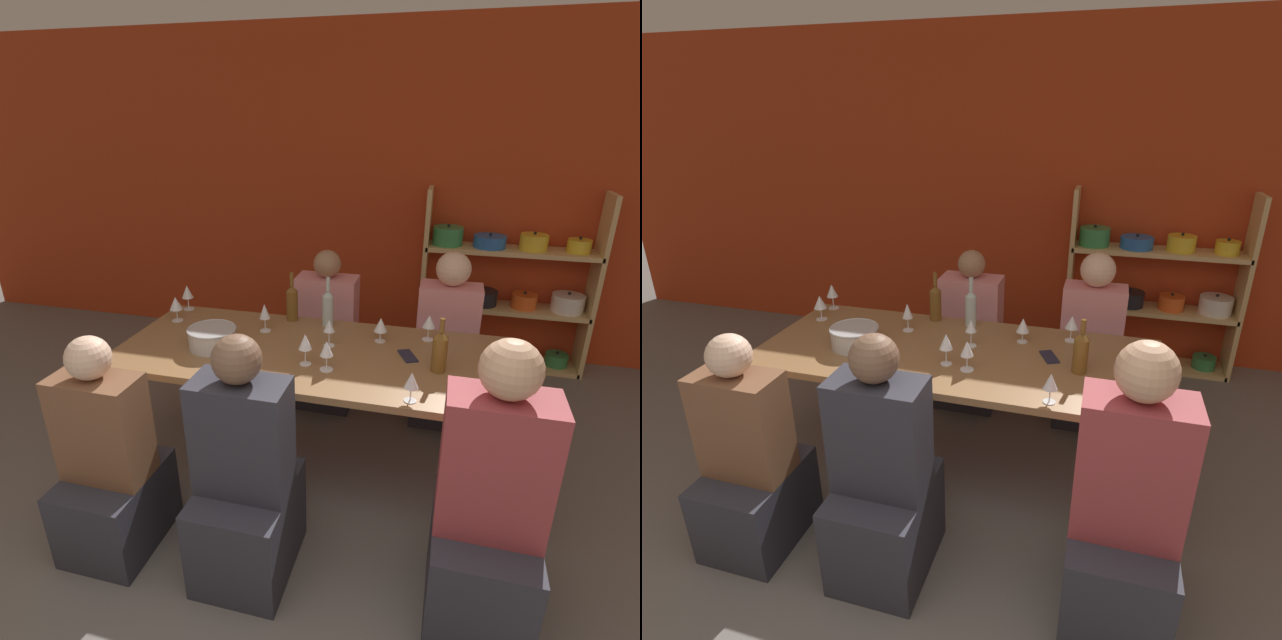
{
  "view_description": "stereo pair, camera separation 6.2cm",
  "coord_description": "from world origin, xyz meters",
  "views": [
    {
      "loc": [
        0.49,
        -0.51,
        2.0
      ],
      "look_at": [
        -0.18,
        2.04,
        0.91
      ],
      "focal_mm": 28.0,
      "sensor_mm": 36.0,
      "label": 1
    },
    {
      "loc": [
        0.55,
        -0.49,
        2.0
      ],
      "look_at": [
        -0.18,
        2.04,
        0.91
      ],
      "focal_mm": 28.0,
      "sensor_mm": 36.0,
      "label": 2
    }
  ],
  "objects": [
    {
      "name": "wine_bottle_dark",
      "position": [
        -0.44,
        2.35,
        0.89
      ],
      "size": [
        0.07,
        0.07,
        0.32
      ],
      "color": "brown",
      "rests_on": "dining_table"
    },
    {
      "name": "wine_glass_red_b",
      "position": [
        0.39,
        1.54,
        0.87
      ],
      "size": [
        0.07,
        0.07,
        0.15
      ],
      "color": "white",
      "rests_on": "dining_table"
    },
    {
      "name": "person_near_c",
      "position": [
        -0.97,
        1.1,
        0.41
      ],
      "size": [
        0.4,
        0.5,
        1.12
      ],
      "color": "#2D2D38",
      "rests_on": "ground_plane"
    },
    {
      "name": "wine_glass_empty_a",
      "position": [
        0.43,
        2.25,
        0.88
      ],
      "size": [
        0.08,
        0.08,
        0.16
      ],
      "color": "white",
      "rests_on": "dining_table"
    },
    {
      "name": "wine_glass_red_a",
      "position": [
        -0.12,
        2.02,
        0.88
      ],
      "size": [
        0.07,
        0.07,
        0.16
      ],
      "color": "white",
      "rests_on": "dining_table"
    },
    {
      "name": "wall_back_red",
      "position": [
        0.0,
        3.83,
        1.35
      ],
      "size": [
        8.8,
        0.06,
        2.7
      ],
      "color": "#B23819",
      "rests_on": "ground_plane"
    },
    {
      "name": "wine_glass_white_a",
      "position": [
        -0.19,
        1.77,
        0.89
      ],
      "size": [
        0.07,
        0.07,
        0.18
      ],
      "color": "white",
      "rests_on": "dining_table"
    },
    {
      "name": "wine_glass_white_b",
      "position": [
        -1.16,
        2.15,
        0.88
      ],
      "size": [
        0.08,
        0.08,
        0.16
      ],
      "color": "white",
      "rests_on": "dining_table"
    },
    {
      "name": "wine_bottle_amber",
      "position": [
        0.5,
        1.87,
        0.88
      ],
      "size": [
        0.08,
        0.08,
        0.29
      ],
      "color": "brown",
      "rests_on": "dining_table"
    },
    {
      "name": "person_far_b",
      "position": [
        0.54,
        2.7,
        0.44
      ],
      "size": [
        0.4,
        0.5,
        1.19
      ],
      "rotation": [
        0.0,
        0.0,
        3.14
      ],
      "color": "#2D2D38",
      "rests_on": "ground_plane"
    },
    {
      "name": "person_near_b",
      "position": [
        0.74,
        1.13,
        0.48
      ],
      "size": [
        0.41,
        0.51,
        1.3
      ],
      "color": "#2D2D38",
      "rests_on": "ground_plane"
    },
    {
      "name": "person_near_a",
      "position": [
        -0.28,
        1.12,
        0.44
      ],
      "size": [
        0.41,
        0.51,
        1.2
      ],
      "color": "#2D2D38",
      "rests_on": "ground_plane"
    },
    {
      "name": "dining_table",
      "position": [
        -0.18,
        1.94,
        0.67
      ],
      "size": [
        2.24,
        0.95,
        0.76
      ],
      "color": "olive",
      "rests_on": "ground_plane"
    },
    {
      "name": "person_far_a",
      "position": [
        -0.3,
        2.73,
        0.41
      ],
      "size": [
        0.43,
        0.53,
        1.14
      ],
      "rotation": [
        0.0,
        0.0,
        3.14
      ],
      "color": "#2D2D38",
      "rests_on": "ground_plane"
    },
    {
      "name": "mixing_bowl",
      "position": [
        -0.76,
        1.84,
        0.82
      ],
      "size": [
        0.28,
        0.28,
        0.12
      ],
      "color": "#B7BABC",
      "rests_on": "dining_table"
    },
    {
      "name": "wine_glass_empty_c",
      "position": [
        -0.55,
        2.14,
        0.89
      ],
      "size": [
        0.07,
        0.07,
        0.18
      ],
      "color": "white",
      "rests_on": "dining_table"
    },
    {
      "name": "cell_phone",
      "position": [
        0.34,
        2.0,
        0.77
      ],
      "size": [
        0.13,
        0.17,
        0.01
      ],
      "color": "#1E2338",
      "rests_on": "dining_table"
    },
    {
      "name": "wine_glass_red_c",
      "position": [
        0.16,
        2.16,
        0.86
      ],
      "size": [
        0.08,
        0.08,
        0.15
      ],
      "color": "white",
      "rests_on": "dining_table"
    },
    {
      "name": "wine_glass_empty_b",
      "position": [
        -1.19,
        2.35,
        0.88
      ],
      "size": [
        0.08,
        0.08,
        0.17
      ],
      "color": "white",
      "rests_on": "dining_table"
    },
    {
      "name": "wine_glass_empty_d",
      "position": [
        -0.06,
        1.74,
        0.88
      ],
      "size": [
        0.07,
        0.07,
        0.16
      ],
      "color": "white",
      "rests_on": "dining_table"
    },
    {
      "name": "shelf_unit",
      "position": [
        0.99,
        3.63,
        0.65
      ],
      "size": [
        1.35,
        0.3,
        1.46
      ],
      "color": "tan",
      "rests_on": "ground_plane"
    },
    {
      "name": "wine_bottle_green",
      "position": [
        -0.2,
        2.32,
        0.88
      ],
      "size": [
        0.07,
        0.07,
        0.32
      ],
      "color": "#B2C6C1",
      "rests_on": "dining_table"
    }
  ]
}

